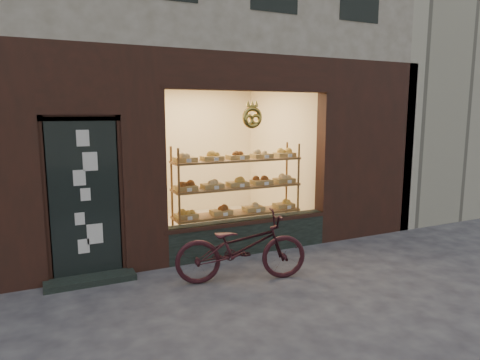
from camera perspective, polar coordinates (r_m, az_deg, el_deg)
ground at (r=5.07m, az=7.59°, el=-17.16°), size 90.00×90.00×0.00m
neighbor_right at (r=15.43m, az=28.11°, el=16.47°), size 12.00×7.00×9.00m
display_shelf at (r=7.13m, az=-0.33°, el=-1.84°), size 2.20×0.45×1.70m
bicycle at (r=5.74m, az=0.18°, el=-8.96°), size 1.85×1.04×0.92m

